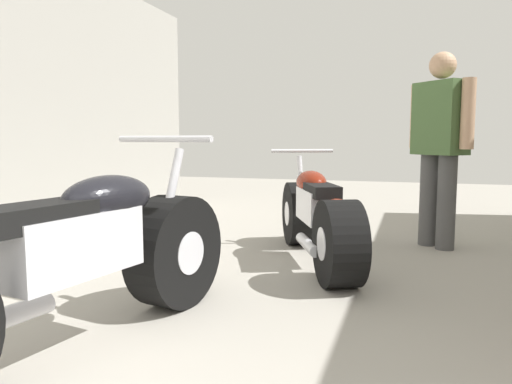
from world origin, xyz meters
TOP-DOWN VIEW (x-y plane):
  - ground_plane at (0.00, 3.30)m, footprint 15.82×15.82m
  - motorcycle_maroon_cruiser at (-0.64, 1.87)m, footprint 0.69×2.03m
  - motorcycle_black_naked at (0.07, 3.77)m, footprint 0.95×1.74m
  - mechanic_in_blue at (0.94, 4.62)m, footprint 0.54×0.55m

SIDE VIEW (x-z plane):
  - ground_plane at x=0.00m, z-range 0.00..0.00m
  - motorcycle_black_naked at x=0.07m, z-range -0.08..0.76m
  - motorcycle_maroon_cruiser at x=-0.64m, z-range -0.08..0.86m
  - mechanic_in_blue at x=0.94m, z-range 0.11..1.76m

